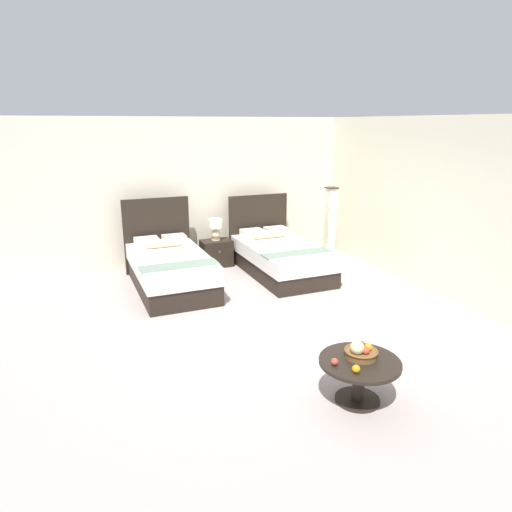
% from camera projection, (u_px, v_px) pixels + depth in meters
% --- Properties ---
extents(ground_plane, '(9.39, 9.98, 0.02)m').
position_uv_depth(ground_plane, '(271.00, 319.00, 6.47)').
color(ground_plane, '#A49691').
extents(wall_back, '(9.39, 0.12, 2.76)m').
position_uv_depth(wall_back, '(203.00, 191.00, 8.91)').
color(wall_back, beige).
rests_on(wall_back, ground).
extents(wall_side_right, '(0.12, 5.58, 2.76)m').
position_uv_depth(wall_side_right, '(423.00, 204.00, 7.51)').
color(wall_side_right, beige).
rests_on(wall_side_right, ground).
extents(bed_near_window, '(1.19, 2.15, 1.36)m').
position_uv_depth(bed_near_window, '(170.00, 269.00, 7.61)').
color(bed_near_window, black).
rests_on(bed_near_window, ground).
extents(bed_near_corner, '(1.22, 2.21, 1.30)m').
position_uv_depth(bed_near_corner, '(280.00, 256.00, 8.36)').
color(bed_near_corner, black).
rests_on(bed_near_corner, ground).
extents(nightstand, '(0.57, 0.40, 0.50)m').
position_uv_depth(nightstand, '(216.00, 253.00, 8.80)').
color(nightstand, black).
rests_on(nightstand, ground).
extents(table_lamp, '(0.27, 0.27, 0.41)m').
position_uv_depth(table_lamp, '(216.00, 227.00, 8.68)').
color(table_lamp, beige).
rests_on(table_lamp, nightstand).
extents(coffee_table, '(0.79, 0.79, 0.44)m').
position_uv_depth(coffee_table, '(359.00, 371.00, 4.47)').
color(coffee_table, black).
rests_on(coffee_table, ground).
extents(fruit_bowl, '(0.33, 0.33, 0.20)m').
position_uv_depth(fruit_bowl, '(360.00, 351.00, 4.48)').
color(fruit_bowl, brown).
rests_on(fruit_bowl, coffee_table).
extents(loose_apple, '(0.07, 0.07, 0.07)m').
position_uv_depth(loose_apple, '(335.00, 362.00, 4.35)').
color(loose_apple, '#B34030').
rests_on(loose_apple, coffee_table).
extents(loose_orange, '(0.08, 0.08, 0.08)m').
position_uv_depth(loose_orange, '(356.00, 369.00, 4.22)').
color(loose_orange, orange).
rests_on(loose_orange, coffee_table).
extents(floor_lamp_corner, '(0.22, 0.22, 1.43)m').
position_uv_depth(floor_lamp_corner, '(330.00, 223.00, 9.26)').
color(floor_lamp_corner, '#372B1E').
rests_on(floor_lamp_corner, ground).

